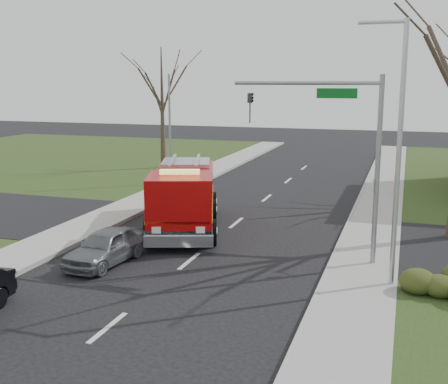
% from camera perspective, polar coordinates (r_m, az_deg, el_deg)
% --- Properties ---
extents(ground, '(120.00, 120.00, 0.00)m').
position_cam_1_polar(ground, '(20.99, -3.56, -7.05)').
color(ground, black).
rests_on(ground, ground).
extents(sidewalk_right, '(2.40, 80.00, 0.15)m').
position_cam_1_polar(sidewalk_right, '(19.65, 13.68, -8.42)').
color(sidewalk_right, gray).
rests_on(sidewalk_right, ground).
extents(sidewalk_left, '(2.40, 80.00, 0.15)m').
position_cam_1_polar(sidewalk_left, '(23.87, -17.59, -5.11)').
color(sidewalk_left, gray).
rests_on(sidewalk_left, ground).
extents(bare_tree_left, '(4.50, 4.50, 9.00)m').
position_cam_1_polar(bare_tree_left, '(42.27, -6.32, 9.79)').
color(bare_tree_left, '#3F2E25').
rests_on(bare_tree_left, ground).
extents(traffic_signal_mast, '(5.29, 0.18, 6.80)m').
position_cam_1_polar(traffic_signal_mast, '(20.21, 11.83, 5.69)').
color(traffic_signal_mast, gray).
rests_on(traffic_signal_mast, ground).
extents(streetlight_pole, '(1.48, 0.16, 8.40)m').
position_cam_1_polar(streetlight_pole, '(18.12, 17.18, 4.32)').
color(streetlight_pole, '#B7BABF').
rests_on(streetlight_pole, ground).
extents(utility_pole_far, '(0.14, 0.14, 7.00)m').
position_cam_1_polar(utility_pole_far, '(35.61, -5.53, 6.22)').
color(utility_pole_far, gray).
rests_on(utility_pole_far, ground).
extents(fire_engine, '(5.02, 8.15, 3.11)m').
position_cam_1_polar(fire_engine, '(25.07, -4.13, -0.70)').
color(fire_engine, '#A60708').
rests_on(fire_engine, ground).
extents(parked_car_maroon, '(1.89, 3.93, 1.29)m').
position_cam_1_polar(parked_car_maroon, '(20.98, -11.93, -5.44)').
color(parked_car_maroon, slate).
rests_on(parked_car_maroon, ground).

